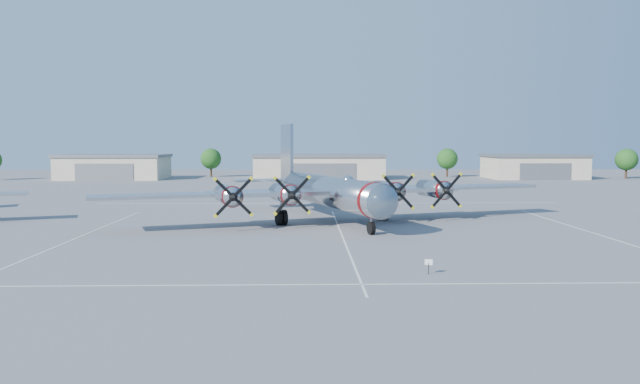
{
  "coord_description": "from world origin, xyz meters",
  "views": [
    {
      "loc": [
        -3.18,
        -55.98,
        7.81
      ],
      "look_at": [
        -1.71,
        2.95,
        3.2
      ],
      "focal_mm": 35.0,
      "sensor_mm": 36.0,
      "label": 1
    }
  ],
  "objects_px": {
    "tree_west": "(211,159)",
    "info_placard": "(429,264)",
    "tree_east": "(447,159)",
    "tree_far_east": "(626,160)",
    "main_bomber_b29": "(326,220)",
    "hangar_west": "(114,167)",
    "hangar_center": "(319,166)",
    "hangar_east": "(533,166)"
  },
  "relations": [
    {
      "from": "hangar_west",
      "to": "tree_far_east",
      "type": "relative_size",
      "value": 3.4
    },
    {
      "from": "tree_east",
      "to": "main_bomber_b29",
      "type": "relative_size",
      "value": 0.15
    },
    {
      "from": "hangar_center",
      "to": "main_bomber_b29",
      "type": "relative_size",
      "value": 0.63
    },
    {
      "from": "tree_east",
      "to": "hangar_east",
      "type": "bearing_deg",
      "value": -18.54
    },
    {
      "from": "main_bomber_b29",
      "to": "info_placard",
      "type": "height_order",
      "value": "main_bomber_b29"
    },
    {
      "from": "hangar_east",
      "to": "tree_west",
      "type": "height_order",
      "value": "tree_west"
    },
    {
      "from": "hangar_west",
      "to": "info_placard",
      "type": "xyz_separation_m",
      "value": [
        49.23,
        -101.35,
        -2.08
      ]
    },
    {
      "from": "tree_east",
      "to": "tree_far_east",
      "type": "relative_size",
      "value": 1.0
    },
    {
      "from": "hangar_center",
      "to": "info_placard",
      "type": "relative_size",
      "value": 31.69
    },
    {
      "from": "hangar_center",
      "to": "tree_far_east",
      "type": "distance_m",
      "value": 68.05
    },
    {
      "from": "hangar_east",
      "to": "tree_east",
      "type": "distance_m",
      "value": 19.04
    },
    {
      "from": "hangar_center",
      "to": "tree_far_east",
      "type": "relative_size",
      "value": 4.31
    },
    {
      "from": "hangar_west",
      "to": "info_placard",
      "type": "relative_size",
      "value": 25.04
    },
    {
      "from": "hangar_center",
      "to": "tree_west",
      "type": "xyz_separation_m",
      "value": [
        -25.0,
        8.04,
        1.51
      ]
    },
    {
      "from": "tree_west",
      "to": "info_placard",
      "type": "distance_m",
      "value": 113.28
    },
    {
      "from": "hangar_west",
      "to": "tree_east",
      "type": "xyz_separation_m",
      "value": [
        75.0,
        6.04,
        1.51
      ]
    },
    {
      "from": "hangar_east",
      "to": "info_placard",
      "type": "xyz_separation_m",
      "value": [
        -43.77,
        -101.35,
        -2.08
      ]
    },
    {
      "from": "tree_far_east",
      "to": "main_bomber_b29",
      "type": "xyz_separation_m",
      "value": [
        -68.96,
        -73.05,
        -4.22
      ]
    },
    {
      "from": "hangar_west",
      "to": "tree_west",
      "type": "xyz_separation_m",
      "value": [
        20.0,
        8.04,
        1.51
      ]
    },
    {
      "from": "tree_far_east",
      "to": "main_bomber_b29",
      "type": "height_order",
      "value": "tree_far_east"
    },
    {
      "from": "main_bomber_b29",
      "to": "info_placard",
      "type": "xyz_separation_m",
      "value": [
        5.2,
        -26.33,
        0.64
      ]
    },
    {
      "from": "tree_east",
      "to": "hangar_west",
      "type": "bearing_deg",
      "value": -175.4
    },
    {
      "from": "hangar_east",
      "to": "info_placard",
      "type": "distance_m",
      "value": 110.42
    },
    {
      "from": "info_placard",
      "to": "tree_far_east",
      "type": "bearing_deg",
      "value": 70.87
    },
    {
      "from": "main_bomber_b29",
      "to": "info_placard",
      "type": "distance_m",
      "value": 26.85
    },
    {
      "from": "main_bomber_b29",
      "to": "hangar_east",
      "type": "bearing_deg",
      "value": 37.88
    },
    {
      "from": "hangar_west",
      "to": "tree_west",
      "type": "distance_m",
      "value": 21.61
    },
    {
      "from": "info_placard",
      "to": "hangar_east",
      "type": "bearing_deg",
      "value": 80.2
    },
    {
      "from": "hangar_west",
      "to": "hangar_east",
      "type": "xyz_separation_m",
      "value": [
        93.0,
        0.0,
        0.0
      ]
    },
    {
      "from": "hangar_west",
      "to": "main_bomber_b29",
      "type": "bearing_deg",
      "value": -59.59
    },
    {
      "from": "tree_far_east",
      "to": "info_placard",
      "type": "distance_m",
      "value": 118.14
    },
    {
      "from": "tree_west",
      "to": "main_bomber_b29",
      "type": "height_order",
      "value": "tree_west"
    },
    {
      "from": "hangar_west",
      "to": "hangar_center",
      "type": "distance_m",
      "value": 45.0
    },
    {
      "from": "tree_far_east",
      "to": "main_bomber_b29",
      "type": "relative_size",
      "value": 0.15
    },
    {
      "from": "hangar_west",
      "to": "info_placard",
      "type": "bearing_deg",
      "value": -64.09
    },
    {
      "from": "hangar_west",
      "to": "tree_east",
      "type": "height_order",
      "value": "tree_east"
    },
    {
      "from": "hangar_center",
      "to": "tree_west",
      "type": "height_order",
      "value": "tree_west"
    },
    {
      "from": "tree_far_east",
      "to": "hangar_east",
      "type": "bearing_deg",
      "value": 174.39
    },
    {
      "from": "tree_far_east",
      "to": "hangar_west",
      "type": "bearing_deg",
      "value": 179.0
    },
    {
      "from": "tree_west",
      "to": "tree_far_east",
      "type": "distance_m",
      "value": 93.54
    },
    {
      "from": "hangar_west",
      "to": "tree_east",
      "type": "relative_size",
      "value": 3.4
    },
    {
      "from": "hangar_west",
      "to": "tree_far_east",
      "type": "height_order",
      "value": "tree_far_east"
    }
  ]
}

